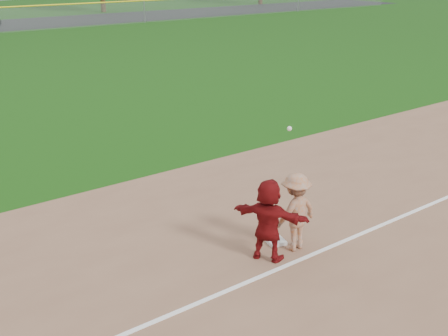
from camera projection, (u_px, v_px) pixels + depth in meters
ground at (268, 247)px, 11.56m from camera, size 160.00×160.00×0.00m
foul_line at (295, 262)px, 10.95m from camera, size 60.00×0.10×0.01m
first_base at (276, 241)px, 11.67m from camera, size 0.43×0.43×0.08m
base_runner at (268, 220)px, 10.81m from camera, size 1.18×1.59×1.66m
first_base_play at (295, 212)px, 11.20m from camera, size 1.06×0.63×2.61m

